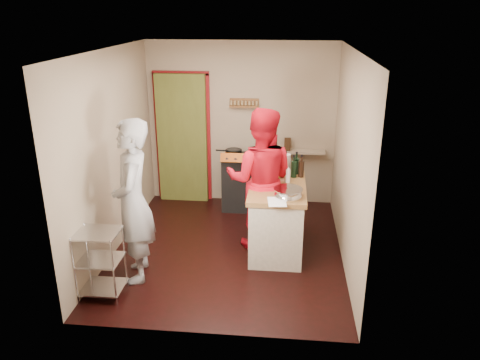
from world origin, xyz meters
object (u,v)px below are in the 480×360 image
at_px(person_stripe, 133,202).
at_px(person_red, 261,180).
at_px(stove, 242,181).
at_px(island, 277,216).
at_px(wire_shelving, 100,261).

height_order(person_stripe, person_red, person_stripe).
relative_size(stove, person_red, 0.53).
xyz_separation_m(stove, island, (0.59, -1.35, 0.04)).
height_order(wire_shelving, person_red, person_red).
bearing_deg(person_stripe, stove, 141.02).
bearing_deg(person_stripe, island, 103.55).
bearing_deg(person_red, person_stripe, 36.13).
bearing_deg(stove, island, -66.36).
height_order(island, person_red, person_red).
distance_m(stove, person_stripe, 2.48).
bearing_deg(stove, wire_shelving, -116.85).
xyz_separation_m(stove, person_stripe, (-1.05, -2.18, 0.52)).
xyz_separation_m(island, person_stripe, (-1.64, -0.83, 0.48)).
bearing_deg(stove, person_stripe, -115.64).
xyz_separation_m(wire_shelving, island, (1.92, 1.27, 0.05)).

